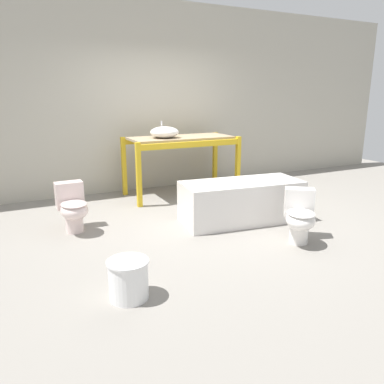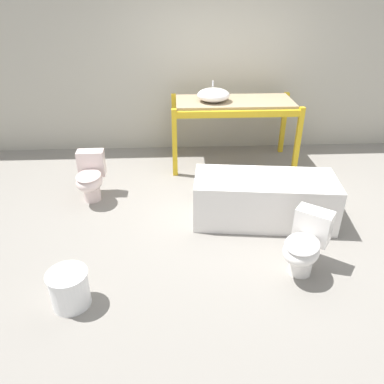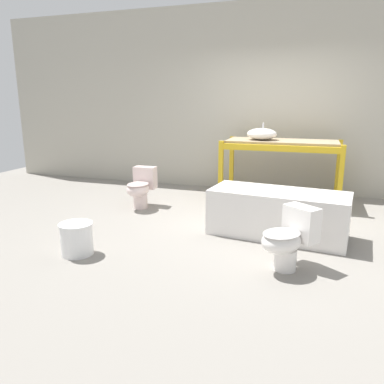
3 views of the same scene
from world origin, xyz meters
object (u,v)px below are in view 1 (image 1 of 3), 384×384
Objects in this scene: sink_basin at (164,132)px; bucket_white at (128,279)px; toilet_near at (73,207)px; toilet_far at (300,216)px; bathtub_main at (241,198)px.

sink_basin is 1.32× the size of bucket_white.
toilet_near is 1.85m from bucket_white.
sink_basin reaches higher than toilet_near.
sink_basin is 3.33m from bucket_white.
toilet_near is 2.73m from toilet_far.
bathtub_main is 2.17m from toilet_near.
sink_basin is at bearing 29.72° from toilet_near.
toilet_near reaches higher than bucket_white.
bucket_white is at bearing -117.80° from sink_basin.
bathtub_main is at bearing 32.72° from bucket_white.
sink_basin is 1.81m from bathtub_main.
sink_basin is 0.71× the size of toilet_far.
toilet_far reaches higher than bucket_white.
bucket_white is (-1.49, -2.83, -0.89)m from sink_basin.
toilet_near is at bearing -148.79° from sink_basin.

